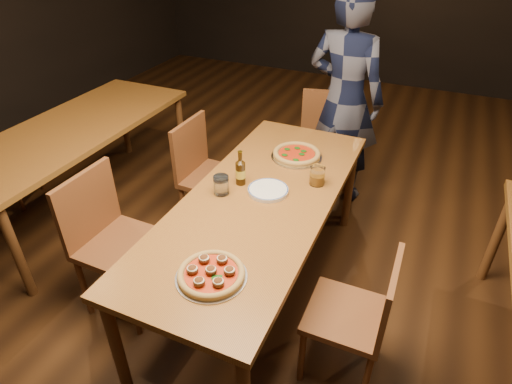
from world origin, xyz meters
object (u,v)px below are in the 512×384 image
at_px(table_left, 74,135).
at_px(chair_end, 326,153).
at_px(water_glass, 221,185).
at_px(chair_main_e, 346,314).
at_px(table_main, 259,208).
at_px(chair_main_nw, 122,245).
at_px(amber_glass, 317,176).
at_px(plate_stack, 268,190).
at_px(diner, 344,99).
at_px(pizza_margherita, 297,154).
at_px(chair_nbr_left, 1,157).
at_px(beer_bottle, 241,173).
at_px(pizza_meatball, 211,274).
at_px(chair_main_sw, 215,177).

relative_size(table_left, chair_end, 2.05).
xyz_separation_m(chair_end, water_glass, (-0.30, -1.20, 0.32)).
distance_m(chair_main_e, water_glass, 0.98).
bearing_deg(chair_end, table_main, -108.50).
xyz_separation_m(chair_main_nw, amber_glass, (0.96, 0.69, 0.33)).
distance_m(chair_end, plate_stack, 1.12).
bearing_deg(diner, water_glass, 85.28).
bearing_deg(pizza_margherita, chair_nbr_left, -170.33).
bearing_deg(plate_stack, chair_main_e, -33.94).
relative_size(chair_main_e, beer_bottle, 3.91).
distance_m(pizza_meatball, amber_glass, 0.97).
distance_m(chair_main_e, pizza_margherita, 1.12).
xyz_separation_m(table_main, chair_end, (0.08, 1.16, -0.19)).
bearing_deg(chair_main_nw, pizza_meatball, -107.55).
bearing_deg(chair_main_e, chair_end, -160.44).
bearing_deg(table_left, chair_main_e, -15.20).
height_order(plate_stack, amber_glass, amber_glass).
distance_m(chair_main_nw, chair_main_sw, 0.92).
height_order(table_main, pizza_meatball, pizza_meatball).
distance_m(chair_nbr_left, amber_glass, 2.69).
bearing_deg(chair_nbr_left, beer_bottle, -109.51).
height_order(table_left, beer_bottle, beer_bottle).
distance_m(pizza_meatball, diner, 2.06).
bearing_deg(chair_nbr_left, chair_main_nw, -126.32).
distance_m(chair_main_nw, chair_end, 1.76).
xyz_separation_m(table_left, chair_nbr_left, (-0.70, -0.17, -0.27)).
xyz_separation_m(chair_nbr_left, pizza_meatball, (2.46, -0.80, 0.36)).
bearing_deg(pizza_meatball, beer_bottle, 106.19).
distance_m(chair_main_nw, chair_nbr_left, 1.78).
xyz_separation_m(table_main, chair_main_e, (0.63, -0.33, -0.26)).
relative_size(chair_main_nw, beer_bottle, 4.45).
distance_m(table_main, chair_main_e, 0.76).
height_order(table_left, chair_nbr_left, chair_nbr_left).
bearing_deg(amber_glass, table_main, -132.45).
bearing_deg(table_left, water_glass, -13.16).
distance_m(chair_main_nw, diner, 2.02).
height_order(chair_end, water_glass, chair_end).
distance_m(table_main, pizza_meatball, 0.68).
relative_size(chair_main_sw, chair_main_e, 1.10).
bearing_deg(pizza_meatball, amber_glass, 78.23).
xyz_separation_m(chair_main_nw, chair_nbr_left, (-1.70, 0.54, -0.06)).
bearing_deg(water_glass, pizza_meatball, -65.95).
xyz_separation_m(pizza_meatball, plate_stack, (-0.04, 0.74, -0.01)).
bearing_deg(water_glass, amber_glass, 34.20).
bearing_deg(chair_end, chair_nbr_left, -171.93).
bearing_deg(plate_stack, diner, 85.38).
bearing_deg(plate_stack, chair_end, 86.78).
relative_size(table_main, pizza_margherita, 5.89).
distance_m(table_left, chair_main_nw, 1.24).
distance_m(chair_main_sw, water_glass, 0.74).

